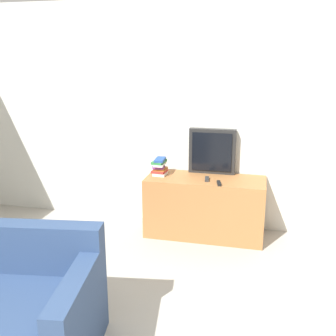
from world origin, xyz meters
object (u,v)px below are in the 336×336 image
Objects in this scene: remote_on_stand at (207,179)px; remote_secondary at (219,183)px; tv_stand at (205,207)px; television at (212,151)px; book_stack at (160,167)px.

remote_secondary is (0.14, -0.12, 0.00)m from remote_on_stand.
tv_stand is 0.64m from television.
television is at bearing 20.25° from book_stack.
remote_on_stand is at bearing -92.70° from television.
tv_stand is 2.49× the size of television.
tv_stand is 5.73× the size of book_stack.
television is 0.63m from book_stack.
remote_secondary is (0.13, -0.41, -0.25)m from television.
remote_on_stand is 0.98× the size of remote_secondary.
remote_on_stand is (0.55, -0.08, -0.08)m from book_stack.
remote_on_stand and remote_secondary have the same top height.
tv_stand is at bearing -1.57° from book_stack.
television is at bearing 107.80° from remote_secondary.
television is (0.04, 0.22, 0.60)m from tv_stand.
book_stack is (-0.57, -0.21, -0.16)m from television.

